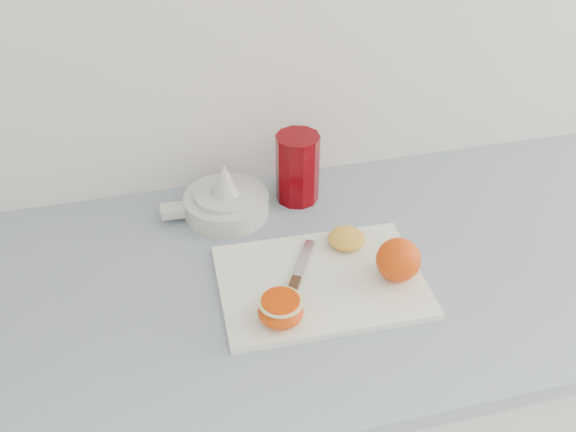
% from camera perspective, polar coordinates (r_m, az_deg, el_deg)
% --- Properties ---
extents(counter, '(2.53, 0.64, 0.89)m').
position_cam_1_polar(counter, '(1.42, 0.38, -18.40)').
color(counter, silver).
rests_on(counter, ground).
extents(cutting_board, '(0.34, 0.25, 0.01)m').
position_cam_1_polar(cutting_board, '(1.06, 2.95, -5.83)').
color(cutting_board, white).
rests_on(cutting_board, counter).
extents(whole_orange, '(0.07, 0.07, 0.07)m').
position_cam_1_polar(whole_orange, '(1.05, 9.79, -3.86)').
color(whole_orange, '#F34704').
rests_on(whole_orange, cutting_board).
extents(half_orange, '(0.07, 0.07, 0.04)m').
position_cam_1_polar(half_orange, '(0.98, -0.65, -8.37)').
color(half_orange, '#F34704').
rests_on(half_orange, cutting_board).
extents(squeezed_shell, '(0.06, 0.06, 0.03)m').
position_cam_1_polar(squeezed_shell, '(1.12, 5.24, -1.97)').
color(squeezed_shell, gold).
rests_on(squeezed_shell, cutting_board).
extents(paring_knife, '(0.10, 0.16, 0.01)m').
position_cam_1_polar(paring_knife, '(1.03, 0.47, -6.33)').
color(paring_knife, '#412F19').
rests_on(paring_knife, cutting_board).
extents(citrus_juicer, '(0.20, 0.16, 0.11)m').
position_cam_1_polar(citrus_juicer, '(1.20, -5.61, 1.38)').
color(citrus_juicer, silver).
rests_on(citrus_juicer, counter).
extents(red_tumbler, '(0.08, 0.08, 0.14)m').
position_cam_1_polar(red_tumbler, '(1.22, 0.85, 4.09)').
color(red_tumbler, '#6B0006').
rests_on(red_tumbler, counter).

